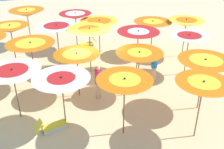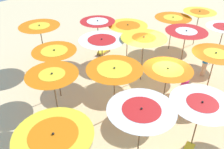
% 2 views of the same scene
% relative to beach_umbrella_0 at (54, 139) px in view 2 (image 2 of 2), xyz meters
% --- Properties ---
extents(ground, '(40.88, 40.88, 0.04)m').
position_rel_beach_umbrella_0_xyz_m(ground, '(6.26, 0.70, -2.09)').
color(ground, beige).
extents(beach_umbrella_0, '(2.24, 2.24, 2.31)m').
position_rel_beach_umbrella_0_xyz_m(beach_umbrella_0, '(0.00, 0.00, 0.00)').
color(beach_umbrella_0, brown).
rests_on(beach_umbrella_0, ground).
extents(beach_umbrella_1, '(2.20, 2.20, 2.25)m').
position_rel_beach_umbrella_0_xyz_m(beach_umbrella_1, '(2.52, -1.07, -0.04)').
color(beach_umbrella_1, brown).
rests_on(beach_umbrella_1, ground).
extents(beach_umbrella_2, '(2.12, 2.12, 2.23)m').
position_rel_beach_umbrella_0_xyz_m(beach_umbrella_2, '(4.16, -2.29, -0.05)').
color(beach_umbrella_2, brown).
rests_on(beach_umbrella_2, ground).
extents(beach_umbrella_5, '(1.94, 1.94, 2.55)m').
position_rel_beach_umbrella_0_xyz_m(beach_umbrella_5, '(1.52, 2.22, 0.22)').
color(beach_umbrella_5, brown).
rests_on(beach_umbrella_5, ground).
extents(beach_umbrella_6, '(2.19, 2.19, 2.47)m').
position_rel_beach_umbrella_0_xyz_m(beach_umbrella_6, '(3.43, 0.94, 0.16)').
color(beach_umbrella_6, brown).
rests_on(beach_umbrella_6, ground).
extents(beach_umbrella_7, '(2.03, 2.03, 2.19)m').
position_rel_beach_umbrella_0_xyz_m(beach_umbrella_7, '(5.22, -0.32, -0.11)').
color(beach_umbrella_7, brown).
rests_on(beach_umbrella_7, ground).
extents(beach_umbrella_8, '(2.10, 2.10, 2.20)m').
position_rel_beach_umbrella_0_xyz_m(beach_umbrella_8, '(7.82, -1.17, -0.09)').
color(beach_umbrella_8, brown).
rests_on(beach_umbrella_8, ground).
extents(beach_umbrella_10, '(1.92, 1.92, 2.51)m').
position_rel_beach_umbrella_0_xyz_m(beach_umbrella_10, '(2.67, 3.75, 0.20)').
color(beach_umbrella_10, brown).
rests_on(beach_umbrella_10, ground).
extents(beach_umbrella_11, '(2.22, 2.22, 2.40)m').
position_rel_beach_umbrella_0_xyz_m(beach_umbrella_11, '(5.00, 3.24, 0.13)').
color(beach_umbrella_11, brown).
rests_on(beach_umbrella_11, ground).
extents(beach_umbrella_12, '(2.23, 2.23, 2.50)m').
position_rel_beach_umbrella_0_xyz_m(beach_umbrella_12, '(6.42, 1.82, 0.21)').
color(beach_umbrella_12, brown).
rests_on(beach_umbrella_12, ground).
extents(beach_umbrella_13, '(2.16, 2.16, 2.41)m').
position_rel_beach_umbrella_0_xyz_m(beach_umbrella_13, '(8.70, 0.82, 0.09)').
color(beach_umbrella_13, brown).
rests_on(beach_umbrella_13, ground).
extents(beach_umbrella_14, '(1.97, 1.97, 2.26)m').
position_rel_beach_umbrella_0_xyz_m(beach_umbrella_14, '(11.03, -0.23, -0.06)').
color(beach_umbrella_14, brown).
rests_on(beach_umbrella_14, ground).
extents(beach_umbrella_15, '(2.16, 2.16, 2.51)m').
position_rel_beach_umbrella_0_xyz_m(beach_umbrella_15, '(3.77, 6.67, 0.18)').
color(beach_umbrella_15, brown).
rests_on(beach_umbrella_15, ground).
extents(beach_umbrella_16, '(1.98, 1.98, 2.44)m').
position_rel_beach_umbrella_0_xyz_m(beach_umbrella_16, '(6.49, 5.10, 0.14)').
color(beach_umbrella_16, brown).
rests_on(beach_umbrella_16, ground).
extents(beach_umbrella_17, '(2.24, 2.24, 2.23)m').
position_rel_beach_umbrella_0_xyz_m(beach_umbrella_17, '(7.61, 3.82, -0.07)').
color(beach_umbrella_17, brown).
rests_on(beach_umbrella_17, ground).
extents(beach_umbrella_18, '(2.23, 2.23, 2.18)m').
position_rel_beach_umbrella_0_xyz_m(beach_umbrella_18, '(10.55, 2.70, -0.11)').
color(beach_umbrella_18, brown).
rests_on(beach_umbrella_18, ground).
extents(beach_umbrella_19, '(2.05, 2.05, 2.34)m').
position_rel_beach_umbrella_0_xyz_m(beach_umbrella_19, '(12.27, 1.84, 0.01)').
color(beach_umbrella_19, brown).
rests_on(beach_umbrella_19, ground).
extents(lounger_0, '(1.21, 0.45, 0.61)m').
position_rel_beach_umbrella_0_xyz_m(lounger_0, '(7.23, 5.34, -1.87)').
color(lounger_0, olive).
rests_on(lounger_0, ground).
extents(beachgoer_0, '(0.30, 0.30, 1.74)m').
position_rel_beach_umbrella_0_xyz_m(beachgoer_0, '(9.07, -0.37, -1.15)').
color(beachgoer_0, '#D8A87F').
rests_on(beachgoer_0, ground).
extents(beachgoer_1, '(0.30, 0.30, 1.63)m').
position_rel_beach_umbrella_0_xyz_m(beachgoer_1, '(6.01, -0.80, -1.22)').
color(beachgoer_1, '#D8A87F').
rests_on(beachgoer_1, ground).
extents(beach_ball, '(0.25, 0.25, 0.25)m').
position_rel_beach_umbrella_0_xyz_m(beach_ball, '(12.55, 6.23, -1.94)').
color(beach_ball, '#337FE5').
rests_on(beach_ball, ground).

